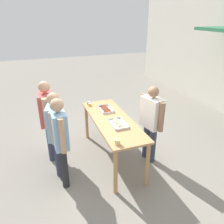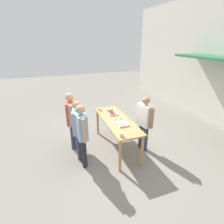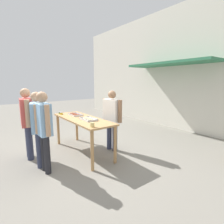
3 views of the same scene
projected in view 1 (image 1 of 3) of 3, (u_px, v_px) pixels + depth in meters
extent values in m
plane|color=gray|center=(112.00, 157.00, 4.60)|extent=(24.00, 24.00, 0.00)
cube|color=tan|center=(112.00, 120.00, 4.25)|extent=(2.05, 0.71, 0.04)
cylinder|color=tan|center=(87.00, 122.00, 5.16)|extent=(0.07, 0.07, 0.85)
cylinder|color=tan|center=(116.00, 172.00, 3.52)|extent=(0.07, 0.07, 0.85)
cylinder|color=tan|center=(110.00, 118.00, 5.34)|extent=(0.07, 0.07, 0.85)
cylinder|color=tan|center=(147.00, 164.00, 3.70)|extent=(0.07, 0.07, 0.85)
cube|color=silver|center=(106.00, 110.00, 4.63)|extent=(0.43, 0.25, 0.01)
cube|color=silver|center=(100.00, 110.00, 4.59)|extent=(0.43, 0.01, 0.03)
cube|color=silver|center=(111.00, 108.00, 4.66)|extent=(0.43, 0.01, 0.03)
cube|color=silver|center=(103.00, 105.00, 4.81)|extent=(0.01, 0.25, 0.03)
cube|color=silver|center=(109.00, 113.00, 4.45)|extent=(0.01, 0.25, 0.03)
cylinder|color=brown|center=(103.00, 106.00, 4.78)|extent=(0.03, 0.14, 0.03)
cylinder|color=brown|center=(104.00, 107.00, 4.75)|extent=(0.02, 0.12, 0.02)
cylinder|color=brown|center=(104.00, 107.00, 4.72)|extent=(0.02, 0.15, 0.02)
cylinder|color=brown|center=(105.00, 108.00, 4.68)|extent=(0.03, 0.13, 0.03)
cylinder|color=brown|center=(105.00, 109.00, 4.65)|extent=(0.04, 0.13, 0.03)
cylinder|color=brown|center=(106.00, 109.00, 4.63)|extent=(0.03, 0.12, 0.03)
cylinder|color=brown|center=(107.00, 110.00, 4.60)|extent=(0.03, 0.14, 0.02)
cylinder|color=brown|center=(107.00, 110.00, 4.57)|extent=(0.04, 0.14, 0.02)
cylinder|color=brown|center=(107.00, 111.00, 4.54)|extent=(0.04, 0.15, 0.03)
cylinder|color=brown|center=(108.00, 112.00, 4.51)|extent=(0.04, 0.14, 0.03)
cylinder|color=brown|center=(109.00, 112.00, 4.48)|extent=(0.04, 0.15, 0.03)
cube|color=silver|center=(118.00, 124.00, 4.02)|extent=(0.46, 0.27, 0.01)
cube|color=silver|center=(112.00, 125.00, 3.97)|extent=(0.46, 0.01, 0.03)
cube|color=silver|center=(125.00, 122.00, 4.05)|extent=(0.46, 0.01, 0.03)
cube|color=silver|center=(114.00, 118.00, 4.20)|extent=(0.01, 0.27, 0.03)
cube|color=silver|center=(123.00, 129.00, 3.82)|extent=(0.01, 0.27, 0.03)
ellipsoid|color=beige|center=(115.00, 119.00, 4.16)|extent=(0.06, 0.10, 0.04)
ellipsoid|color=beige|center=(116.00, 121.00, 4.10)|extent=(0.05, 0.10, 0.04)
ellipsoid|color=beige|center=(118.00, 122.00, 4.04)|extent=(0.07, 0.12, 0.04)
ellipsoid|color=beige|center=(119.00, 124.00, 3.98)|extent=(0.07, 0.11, 0.05)
ellipsoid|color=beige|center=(120.00, 126.00, 3.92)|extent=(0.08, 0.11, 0.05)
ellipsoid|color=beige|center=(122.00, 128.00, 3.86)|extent=(0.05, 0.10, 0.03)
cylinder|color=#567A38|center=(89.00, 103.00, 4.91)|extent=(0.07, 0.07, 0.06)
cylinder|color=#B2B2B7|center=(89.00, 102.00, 4.90)|extent=(0.07, 0.07, 0.01)
cylinder|color=gold|center=(90.00, 105.00, 4.83)|extent=(0.07, 0.07, 0.06)
cylinder|color=#B2B2B7|center=(90.00, 104.00, 4.81)|extent=(0.07, 0.07, 0.01)
cylinder|color=#DBC67A|center=(118.00, 142.00, 3.39)|extent=(0.09, 0.09, 0.09)
cylinder|color=#333851|center=(146.00, 141.00, 4.48)|extent=(0.13, 0.13, 0.75)
cylinder|color=#333851|center=(152.00, 145.00, 4.33)|extent=(0.13, 0.13, 0.75)
cube|color=silver|center=(152.00, 113.00, 4.13)|extent=(0.48, 0.32, 0.59)
sphere|color=#936B4C|center=(153.00, 92.00, 3.96)|extent=(0.20, 0.20, 0.20)
cylinder|color=#936B4C|center=(143.00, 107.00, 4.33)|extent=(0.10, 0.10, 0.56)
cylinder|color=#936B4C|center=(162.00, 117.00, 3.91)|extent=(0.10, 0.10, 0.56)
cylinder|color=#333851|center=(51.00, 143.00, 4.37)|extent=(0.14, 0.14, 0.79)
cylinder|color=#333851|center=(51.00, 138.00, 4.56)|extent=(0.14, 0.14, 0.79)
cube|color=#C64C47|center=(47.00, 109.00, 4.17)|extent=(0.50, 0.31, 0.62)
sphere|color=tan|center=(44.00, 87.00, 3.99)|extent=(0.21, 0.21, 0.21)
cylinder|color=tan|center=(46.00, 114.00, 3.91)|extent=(0.11, 0.11, 0.59)
cylinder|color=tan|center=(47.00, 102.00, 4.42)|extent=(0.11, 0.11, 0.59)
cylinder|color=#232328|center=(65.00, 168.00, 3.67)|extent=(0.12, 0.12, 0.77)
cylinder|color=#232328|center=(62.00, 162.00, 3.82)|extent=(0.12, 0.12, 0.77)
cube|color=#84B2DB|center=(60.00, 130.00, 3.46)|extent=(0.40, 0.23, 0.61)
sphere|color=tan|center=(57.00, 105.00, 3.28)|extent=(0.21, 0.21, 0.21)
cylinder|color=tan|center=(62.00, 136.00, 3.25)|extent=(0.09, 0.09, 0.58)
cylinder|color=tan|center=(57.00, 123.00, 3.66)|extent=(0.09, 0.09, 0.58)
cylinder|color=#333851|center=(59.00, 158.00, 3.95)|extent=(0.14, 0.14, 0.76)
cylinder|color=#333851|center=(60.00, 151.00, 4.13)|extent=(0.14, 0.14, 0.76)
cube|color=#84B2DB|center=(55.00, 121.00, 3.76)|extent=(0.50, 0.35, 0.60)
sphere|color=tan|center=(53.00, 99.00, 3.59)|extent=(0.21, 0.21, 0.21)
cylinder|color=tan|center=(53.00, 128.00, 3.50)|extent=(0.10, 0.10, 0.57)
cylinder|color=tan|center=(57.00, 114.00, 4.00)|extent=(0.10, 0.10, 0.57)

